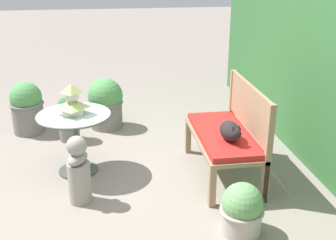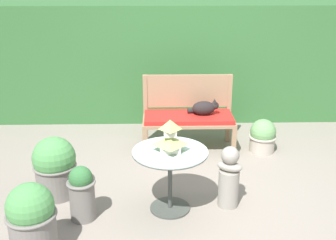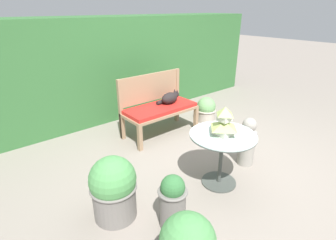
{
  "view_description": "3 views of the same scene",
  "coord_description": "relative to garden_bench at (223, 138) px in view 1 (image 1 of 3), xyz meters",
  "views": [
    {
      "loc": [
        3.74,
        0.05,
        2.14
      ],
      "look_at": [
        -0.31,
        0.64,
        0.54
      ],
      "focal_mm": 45.0,
      "sensor_mm": 36.0,
      "label": 1
    },
    {
      "loc": [
        -0.45,
        -4.03,
        2.36
      ],
      "look_at": [
        -0.33,
        0.62,
        0.62
      ],
      "focal_mm": 45.0,
      "sensor_mm": 36.0,
      "label": 2
    },
    {
      "loc": [
        -2.46,
        -1.92,
        1.94
      ],
      "look_at": [
        -0.29,
        0.69,
        0.47
      ],
      "focal_mm": 28.0,
      "sensor_mm": 36.0,
      "label": 3
    }
  ],
  "objects": [
    {
      "name": "ground",
      "position": [
        0.05,
        -1.17,
        -0.41
      ],
      "size": [
        30.0,
        30.0,
        0.0
      ],
      "primitive_type": "plane",
      "color": "gray"
    },
    {
      "name": "garden_bench",
      "position": [
        0.0,
        0.0,
        0.0
      ],
      "size": [
        1.21,
        0.55,
        0.48
      ],
      "color": "#937556",
      "rests_on": "ground"
    },
    {
      "name": "bench_backrest",
      "position": [
        0.0,
        0.25,
        0.26
      ],
      "size": [
        1.21,
        0.06,
        0.96
      ],
      "color": "#937556",
      "rests_on": "ground"
    },
    {
      "name": "cat",
      "position": [
        0.21,
        0.01,
        0.16
      ],
      "size": [
        0.41,
        0.21,
        0.21
      ],
      "rotation": [
        0.0,
        0.0,
        0.07
      ],
      "color": "black",
      "rests_on": "garden_bench"
    },
    {
      "name": "patio_table",
      "position": [
        -0.29,
        -1.49,
        0.1
      ],
      "size": [
        0.74,
        0.74,
        0.65
      ],
      "color": "#424742",
      "rests_on": "ground"
    },
    {
      "name": "pagoda_birdhouse",
      "position": [
        -0.29,
        -1.49,
        0.37
      ],
      "size": [
        0.27,
        0.27,
        0.32
      ],
      "color": "beige",
      "rests_on": "patio_table"
    },
    {
      "name": "garden_bust",
      "position": [
        0.31,
        -1.43,
        -0.1
      ],
      "size": [
        0.29,
        0.25,
        0.66
      ],
      "rotation": [
        0.0,
        0.0,
        -0.47
      ],
      "color": "gray",
      "rests_on": "ground"
    },
    {
      "name": "potted_plant_table_far",
      "position": [
        -1.47,
        -2.17,
        -0.08
      ],
      "size": [
        0.43,
        0.43,
        0.67
      ],
      "color": "slate",
      "rests_on": "ground"
    },
    {
      "name": "potted_plant_bench_right",
      "position": [
        -1.5,
        -1.17,
        -0.08
      ],
      "size": [
        0.46,
        0.46,
        0.66
      ],
      "color": "slate",
      "rests_on": "ground"
    },
    {
      "name": "potted_plant_patio_mid",
      "position": [
        -1.14,
        -1.63,
        -0.13
      ],
      "size": [
        0.28,
        0.28,
        0.56
      ],
      "color": "slate",
      "rests_on": "ground"
    },
    {
      "name": "potted_plant_bench_left",
      "position": [
        0.98,
        -0.1,
        -0.2
      ],
      "size": [
        0.36,
        0.36,
        0.44
      ],
      "color": "#ADA393",
      "rests_on": "ground"
    }
  ]
}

